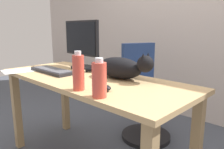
% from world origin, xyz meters
% --- Properties ---
extents(back_wall, '(6.00, 0.04, 2.60)m').
position_xyz_m(back_wall, '(0.00, 1.52, 1.30)').
color(back_wall, beige).
rests_on(back_wall, ground_plane).
extents(desk, '(1.55, 0.64, 0.73)m').
position_xyz_m(desk, '(0.00, 0.00, 0.62)').
color(desk, tan).
rests_on(desk, ground_plane).
extents(office_chair, '(0.51, 0.49, 0.94)m').
position_xyz_m(office_chair, '(-0.01, 0.72, 0.41)').
color(office_chair, black).
rests_on(office_chair, ground_plane).
extents(monitor, '(0.48, 0.20, 0.41)m').
position_xyz_m(monitor, '(-0.34, 0.21, 0.96)').
color(monitor, black).
rests_on(monitor, desk).
extents(keyboard, '(0.44, 0.15, 0.03)m').
position_xyz_m(keyboard, '(-0.35, -0.09, 0.75)').
color(keyboard, '#232328').
rests_on(keyboard, desk).
extents(cat, '(0.61, 0.21, 0.20)m').
position_xyz_m(cat, '(0.20, 0.13, 0.81)').
color(cat, black).
rests_on(cat, desk).
extents(computer_mouse, '(0.11, 0.06, 0.04)m').
position_xyz_m(computer_mouse, '(0.32, -0.16, 0.75)').
color(computer_mouse, black).
rests_on(computer_mouse, desk).
extents(paper_sheet, '(0.26, 0.33, 0.00)m').
position_xyz_m(paper_sheet, '(-0.61, -0.23, 0.73)').
color(paper_sheet, white).
rests_on(paper_sheet, desk).
extents(water_bottle, '(0.08, 0.08, 0.21)m').
position_xyz_m(water_bottle, '(0.40, -0.26, 0.83)').
color(water_bottle, '#D84C3D').
rests_on(water_bottle, desk).
extents(spray_bottle, '(0.07, 0.07, 0.23)m').
position_xyz_m(spray_bottle, '(0.21, -0.25, 0.84)').
color(spray_bottle, '#D84C3D').
rests_on(spray_bottle, desk).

